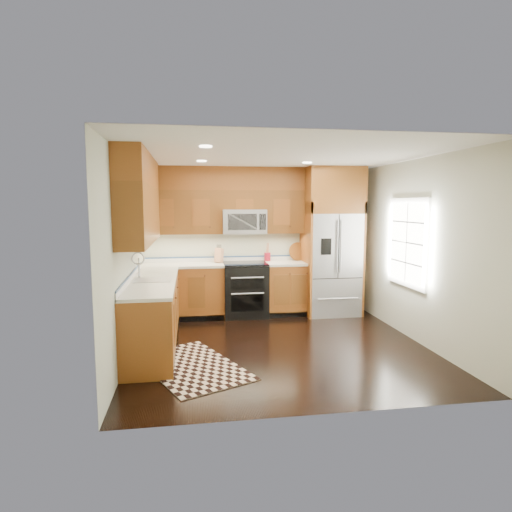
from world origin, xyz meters
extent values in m
plane|color=black|center=(0.00, 0.00, 0.00)|extent=(4.00, 4.00, 0.00)
cube|color=beige|center=(0.00, 2.00, 1.30)|extent=(4.00, 0.02, 2.60)
cube|color=beige|center=(-2.00, 0.00, 1.30)|extent=(0.02, 4.00, 2.60)
cube|color=beige|center=(2.00, 0.00, 1.30)|extent=(0.02, 4.00, 2.60)
cube|color=white|center=(1.98, 0.20, 1.40)|extent=(0.04, 1.10, 1.30)
cube|color=white|center=(1.97, 0.20, 1.40)|extent=(0.02, 0.95, 1.15)
cube|color=brown|center=(-1.31, 1.70, 0.45)|extent=(1.37, 0.60, 0.90)
cube|color=brown|center=(0.49, 1.70, 0.45)|extent=(0.72, 0.60, 0.90)
cube|color=brown|center=(-1.70, 0.20, 0.45)|extent=(0.60, 2.40, 0.90)
cube|color=silver|center=(-0.57, 1.70, 0.92)|extent=(2.85, 0.62, 0.04)
cube|color=silver|center=(-1.70, 0.20, 0.92)|extent=(0.62, 2.40, 0.04)
cube|color=brown|center=(-0.57, 1.83, 1.83)|extent=(2.85, 0.33, 0.75)
cube|color=brown|center=(-1.83, 0.20, 1.83)|extent=(0.33, 2.40, 0.75)
cube|color=brown|center=(-0.57, 1.83, 2.40)|extent=(2.85, 0.33, 0.40)
cube|color=brown|center=(-1.83, 0.20, 2.40)|extent=(0.33, 2.40, 0.40)
cube|color=black|center=(-0.25, 1.67, 0.46)|extent=(0.76, 0.64, 0.92)
cube|color=black|center=(-0.25, 1.67, 0.94)|extent=(0.76, 0.60, 0.02)
cube|color=black|center=(-0.25, 1.35, 0.62)|extent=(0.55, 0.01, 0.18)
cube|color=black|center=(-0.25, 1.35, 0.30)|extent=(0.55, 0.01, 0.28)
cylinder|color=#B2B2B7|center=(-0.25, 1.33, 0.74)|extent=(0.55, 0.02, 0.02)
cylinder|color=#B2B2B7|center=(-0.25, 1.33, 0.47)|extent=(0.55, 0.02, 0.02)
cube|color=#B2B2B7|center=(-0.25, 1.80, 1.66)|extent=(0.76, 0.40, 0.42)
cube|color=black|center=(-0.30, 1.60, 1.66)|extent=(0.50, 0.01, 0.28)
cube|color=#B2B2B7|center=(1.30, 1.63, 0.90)|extent=(0.90, 0.74, 1.80)
cube|color=black|center=(1.30, 1.26, 1.25)|extent=(0.01, 0.01, 1.08)
cube|color=black|center=(1.08, 1.25, 1.25)|extent=(0.18, 0.01, 0.28)
cube|color=brown|center=(0.83, 1.63, 1.00)|extent=(0.04, 0.74, 2.00)
cube|color=brown|center=(1.77, 1.63, 1.00)|extent=(0.04, 0.74, 2.00)
cube|color=brown|center=(1.30, 1.63, 2.20)|extent=(0.98, 0.74, 0.80)
cube|color=#B2B2B7|center=(-1.70, 0.20, 0.95)|extent=(0.50, 0.42, 0.02)
cylinder|color=#B2B2B7|center=(-1.90, 0.42, 1.08)|extent=(0.02, 0.02, 0.28)
torus|color=#B2B2B7|center=(-1.90, 0.34, 1.22)|extent=(0.18, 0.02, 0.18)
cube|color=black|center=(-1.20, -0.61, 0.01)|extent=(1.54, 1.85, 0.01)
cube|color=tan|center=(-0.69, 1.83, 1.07)|extent=(0.17, 0.19, 0.25)
cylinder|color=maroon|center=(0.19, 1.90, 1.02)|extent=(0.13, 0.13, 0.15)
cylinder|color=brown|center=(0.75, 1.88, 0.95)|extent=(0.38, 0.38, 0.02)
camera|label=1|loc=(-1.19, -5.66, 1.95)|focal=30.00mm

